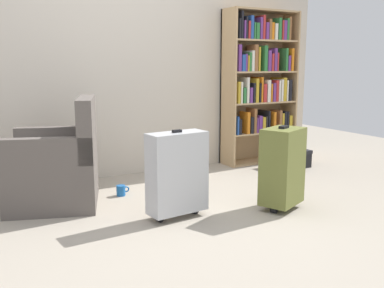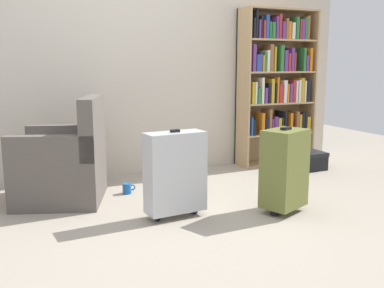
{
  "view_description": "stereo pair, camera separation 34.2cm",
  "coord_description": "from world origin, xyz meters",
  "px_view_note": "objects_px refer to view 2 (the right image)",
  "views": [
    {
      "loc": [
        -1.48,
        -2.72,
        1.17
      ],
      "look_at": [
        0.16,
        0.23,
        0.55
      ],
      "focal_mm": 40.88,
      "sensor_mm": 36.0,
      "label": 1
    },
    {
      "loc": [
        -1.17,
        -2.87,
        1.17
      ],
      "look_at": [
        0.16,
        0.23,
        0.55
      ],
      "focal_mm": 40.88,
      "sensor_mm": 36.0,
      "label": 2
    }
  ],
  "objects_px": {
    "bookshelf": "(276,80)",
    "storage_box": "(304,161)",
    "armchair": "(65,165)",
    "mug": "(127,188)",
    "suitcase_silver": "(175,172)",
    "suitcase_olive": "(284,169)"
  },
  "relations": [
    {
      "from": "bookshelf",
      "to": "storage_box",
      "type": "distance_m",
      "value": 0.98
    },
    {
      "from": "mug",
      "to": "suitcase_olive",
      "type": "bearing_deg",
      "value": -43.94
    },
    {
      "from": "mug",
      "to": "storage_box",
      "type": "bearing_deg",
      "value": 3.17
    },
    {
      "from": "storage_box",
      "to": "armchair",
      "type": "bearing_deg",
      "value": -177.89
    },
    {
      "from": "bookshelf",
      "to": "suitcase_olive",
      "type": "xyz_separation_m",
      "value": [
        -0.92,
        -1.52,
        -0.62
      ]
    },
    {
      "from": "suitcase_olive",
      "to": "suitcase_silver",
      "type": "height_order",
      "value": "same"
    },
    {
      "from": "bookshelf",
      "to": "mug",
      "type": "distance_m",
      "value": 2.21
    },
    {
      "from": "bookshelf",
      "to": "mug",
      "type": "height_order",
      "value": "bookshelf"
    },
    {
      "from": "mug",
      "to": "suitcase_olive",
      "type": "relative_size",
      "value": 0.17
    },
    {
      "from": "bookshelf",
      "to": "mug",
      "type": "relative_size",
      "value": 14.81
    },
    {
      "from": "mug",
      "to": "suitcase_olive",
      "type": "xyz_separation_m",
      "value": [
        1.02,
        -0.98,
        0.31
      ]
    },
    {
      "from": "bookshelf",
      "to": "storage_box",
      "type": "xyz_separation_m",
      "value": [
        0.13,
        -0.42,
        -0.87
      ]
    },
    {
      "from": "suitcase_olive",
      "to": "mug",
      "type": "bearing_deg",
      "value": 136.06
    },
    {
      "from": "storage_box",
      "to": "suitcase_silver",
      "type": "height_order",
      "value": "suitcase_silver"
    },
    {
      "from": "suitcase_olive",
      "to": "suitcase_silver",
      "type": "bearing_deg",
      "value": 164.77
    },
    {
      "from": "armchair",
      "to": "bookshelf",
      "type": "bearing_deg",
      "value": 11.78
    },
    {
      "from": "bookshelf",
      "to": "armchair",
      "type": "relative_size",
      "value": 1.97
    },
    {
      "from": "armchair",
      "to": "mug",
      "type": "distance_m",
      "value": 0.6
    },
    {
      "from": "armchair",
      "to": "storage_box",
      "type": "bearing_deg",
      "value": 2.11
    },
    {
      "from": "bookshelf",
      "to": "storage_box",
      "type": "height_order",
      "value": "bookshelf"
    },
    {
      "from": "suitcase_silver",
      "to": "armchair",
      "type": "bearing_deg",
      "value": 133.04
    },
    {
      "from": "storage_box",
      "to": "bookshelf",
      "type": "bearing_deg",
      "value": 106.64
    }
  ]
}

